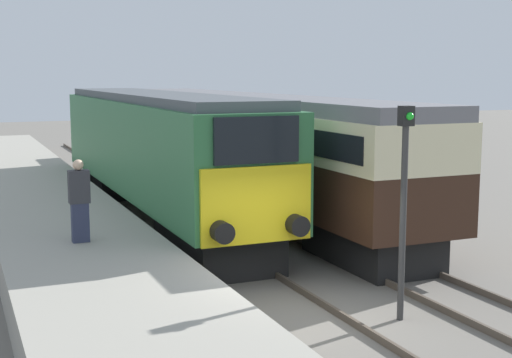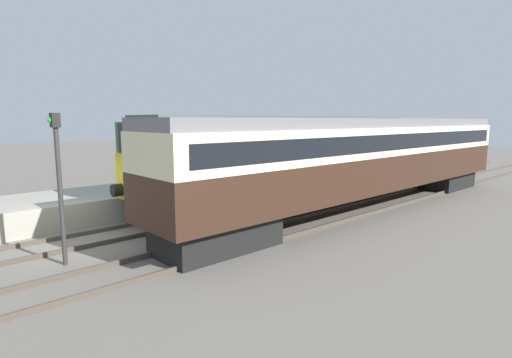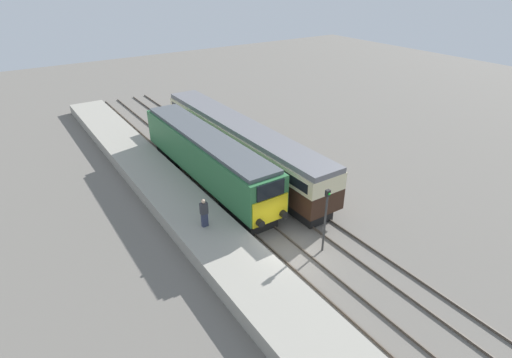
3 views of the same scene
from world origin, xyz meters
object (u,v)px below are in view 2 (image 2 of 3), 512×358
(locomotive, at_px, (294,153))
(passenger_carriage, at_px, (369,154))
(person_on_platform, at_px, (140,166))
(signal_post, at_px, (59,177))

(locomotive, height_order, passenger_carriage, locomotive)
(locomotive, height_order, person_on_platform, locomotive)
(passenger_carriage, distance_m, person_on_platform, 9.75)
(passenger_carriage, bearing_deg, person_on_platform, -133.76)
(signal_post, bearing_deg, person_on_platform, 136.99)
(signal_post, bearing_deg, passenger_carriage, 81.75)
(person_on_platform, height_order, signal_post, signal_post)
(locomotive, distance_m, passenger_carriage, 3.53)
(locomotive, bearing_deg, signal_post, -81.04)
(locomotive, xyz_separation_m, person_on_platform, (-3.33, -6.09, -0.41))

